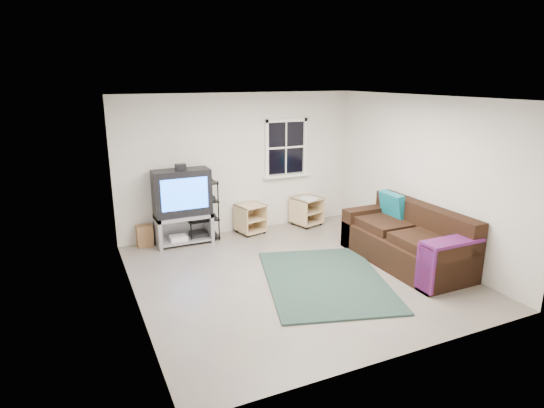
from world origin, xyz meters
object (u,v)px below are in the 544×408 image
tv_unit (182,200)px  av_rack (202,214)px  side_table_right (306,209)px  sofa (408,242)px  side_table_left (249,217)px

tv_unit → av_rack: size_ratio=1.29×
side_table_right → sofa: (0.54, -2.38, 0.03)m
av_rack → side_table_left: (0.92, 0.00, -0.19)m
av_rack → sofa: bearing=-42.1°
sofa → av_rack: bearing=137.9°
tv_unit → av_rack: (0.35, 0.04, -0.31)m
sofa → tv_unit: bearing=141.9°
side_table_right → sofa: bearing=-77.3°
av_rack → side_table_right: (2.12, -0.03, -0.16)m
av_rack → side_table_left: bearing=0.3°
side_table_left → side_table_right: 1.20m
tv_unit → av_rack: 0.47m
tv_unit → side_table_right: (2.48, 0.02, -0.46)m
side_table_left → sofa: (1.74, -2.41, 0.06)m
tv_unit → sofa: size_ratio=0.65×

